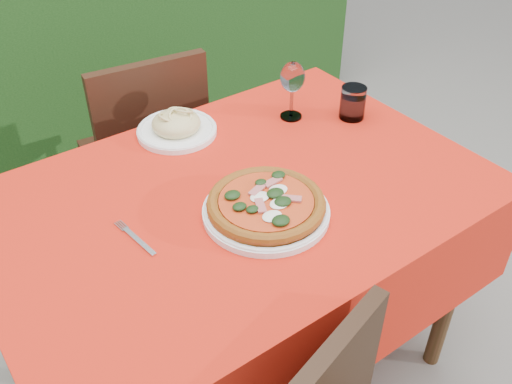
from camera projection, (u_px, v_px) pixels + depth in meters
ground at (242, 369)px, 1.89m from camera, size 60.00×60.00×0.00m
dining_table at (239, 236)px, 1.53m from camera, size 1.26×0.86×0.75m
chair_far at (148, 149)px, 2.05m from camera, size 0.44×0.44×0.87m
pizza_plate at (266, 206)px, 1.35m from camera, size 0.30×0.30×0.06m
pasta_plate at (177, 126)px, 1.64m from camera, size 0.23×0.23×0.07m
water_glass at (353, 104)px, 1.70m from camera, size 0.08×0.08×0.10m
wine_glass at (292, 79)px, 1.65m from camera, size 0.07×0.07×0.18m
fork at (139, 241)px, 1.29m from camera, size 0.04×0.17×0.00m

